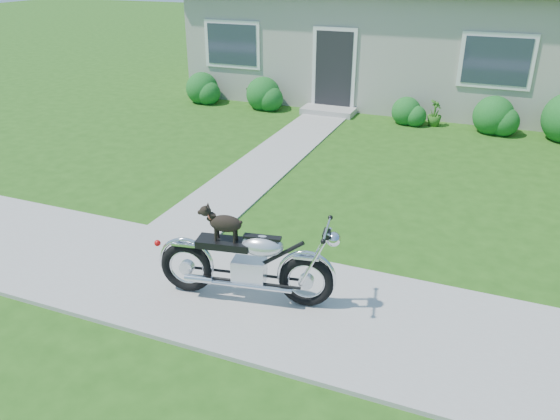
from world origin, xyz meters
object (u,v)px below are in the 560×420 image
Objects in this scene: potted_plant_right at (435,113)px; motorcycle_with_dog at (248,261)px; potted_plant_left at (258,95)px; house at (414,19)px.

motorcycle_with_dog is at bearing -96.83° from potted_plant_right.
potted_plant_right is at bearing 0.00° from potted_plant_left.
potted_plant_left is (-3.54, -3.44, -1.81)m from house.
motorcycle_with_dog is at bearing -66.39° from potted_plant_left.
house is 5.70× the size of motorcycle_with_dog.
house reaches higher than potted_plant_right.
house reaches higher than potted_plant_left.
potted_plant_left is 4.82m from potted_plant_right.
potted_plant_right is 8.73m from motorcycle_with_dog.
house is 18.30× the size of potted_plant_left.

